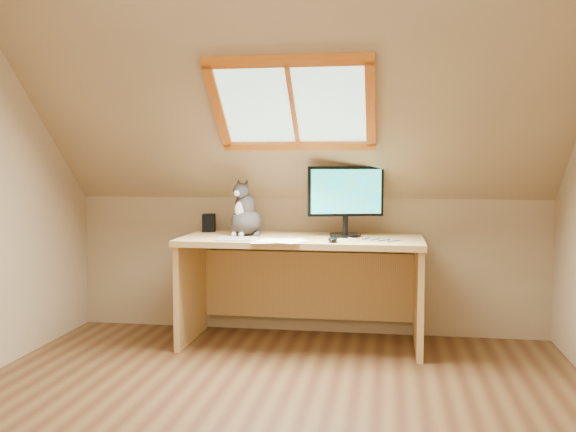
# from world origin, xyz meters

# --- Properties ---
(ground) EXTENTS (3.50, 3.50, 0.00)m
(ground) POSITION_xyz_m (0.00, 0.00, 0.00)
(ground) COLOR brown
(ground) RESTS_ON ground
(room_shell) EXTENTS (3.52, 3.52, 2.41)m
(room_shell) POSITION_xyz_m (0.00, -0.09, 1.43)
(room_shell) COLOR tan
(room_shell) RESTS_ON ground
(desk) EXTENTS (1.65, 0.72, 0.75)m
(desk) POSITION_xyz_m (0.01, 1.45, 0.52)
(desk) COLOR tan
(desk) RESTS_ON ground
(monitor) EXTENTS (0.52, 0.22, 0.48)m
(monitor) POSITION_xyz_m (0.30, 1.46, 1.03)
(monitor) COLOR black
(monitor) RESTS_ON desk
(cat) EXTENTS (0.30, 0.33, 0.40)m
(cat) POSITION_xyz_m (-0.40, 1.44, 0.89)
(cat) COLOR #494340
(cat) RESTS_ON desk
(desk_speaker) EXTENTS (0.10, 0.10, 0.13)m
(desk_speaker) POSITION_xyz_m (-0.72, 1.63, 0.82)
(desk_speaker) COLOR black
(desk_speaker) RESTS_ON desk
(graphics_tablet) EXTENTS (0.28, 0.21, 0.01)m
(graphics_tablet) POSITION_xyz_m (-0.38, 1.16, 0.76)
(graphics_tablet) COLOR #B2B2B7
(graphics_tablet) RESTS_ON desk
(mouse) EXTENTS (0.06, 0.11, 0.03)m
(mouse) POSITION_xyz_m (0.25, 1.12, 0.77)
(mouse) COLOR black
(mouse) RESTS_ON desk
(papers) EXTENTS (0.35, 0.30, 0.01)m
(papers) POSITION_xyz_m (-0.06, 1.12, 0.75)
(papers) COLOR white
(papers) RESTS_ON desk
(cables) EXTENTS (0.51, 0.26, 0.01)m
(cables) POSITION_xyz_m (0.45, 1.26, 0.76)
(cables) COLOR silver
(cables) RESTS_ON desk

